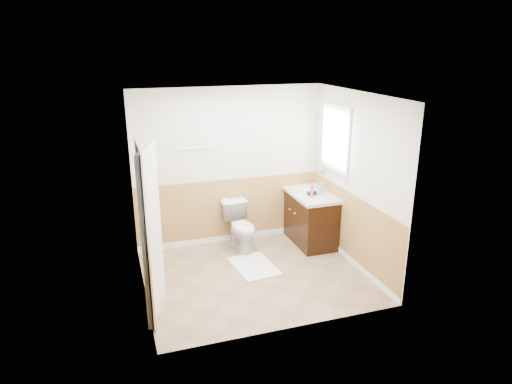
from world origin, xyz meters
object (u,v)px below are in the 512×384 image
object	(u,v)px
toilet	(241,227)
bath_mat	(254,266)
lotion_bottle	(312,191)
vanity_cabinet	(309,218)
soap_dispenser	(321,188)

from	to	relation	value
toilet	bath_mat	bearing A→B (deg)	-96.03
bath_mat	lotion_bottle	world-z (taller)	lotion_bottle
lotion_bottle	toilet	bearing A→B (deg)	162.66
bath_mat	vanity_cabinet	world-z (taller)	vanity_cabinet
bath_mat	lotion_bottle	size ratio (longest dim) A/B	3.64
soap_dispenser	bath_mat	bearing A→B (deg)	-159.29
toilet	lotion_bottle	world-z (taller)	lotion_bottle
vanity_cabinet	lotion_bottle	xyz separation A→B (m)	(-0.10, -0.27, 0.56)
bath_mat	toilet	bearing A→B (deg)	90.00
toilet	vanity_cabinet	distance (m)	1.14
vanity_cabinet	soap_dispenser	bearing A→B (deg)	-46.24
toilet	bath_mat	xyz separation A→B (m)	(-0.00, -0.66, -0.36)
bath_mat	lotion_bottle	xyz separation A→B (m)	(1.04, 0.33, 0.95)
vanity_cabinet	soap_dispenser	size ratio (longest dim) A/B	5.99
toilet	lotion_bottle	xyz separation A→B (m)	(1.04, -0.32, 0.59)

